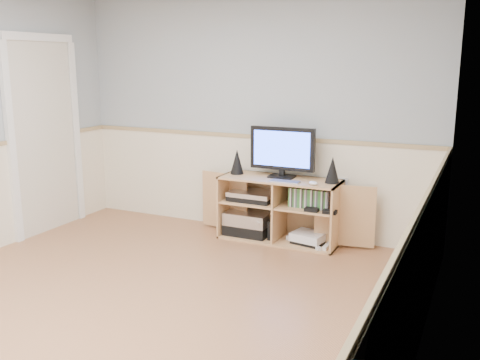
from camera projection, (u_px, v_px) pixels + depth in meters
name	position (u px, v px, depth m)	size (l,w,h in m)	color
room	(123.00, 145.00, 3.78)	(4.04, 4.54, 2.54)	#B77C51
media_cabinet	(281.00, 208.00, 5.48)	(1.90, 0.46, 0.65)	tan
monitor	(282.00, 150.00, 5.34)	(0.67, 0.18, 0.51)	black
speaker_left	(237.00, 162.00, 5.55)	(0.14, 0.14, 0.26)	black
speaker_right	(332.00, 170.00, 5.13)	(0.14, 0.14, 0.26)	black
keyboard	(285.00, 181.00, 5.19)	(0.29, 0.12, 0.01)	silver
mouse	(313.00, 183.00, 5.07)	(0.10, 0.06, 0.04)	white
av_components	(250.00, 216.00, 5.59)	(0.53, 0.34, 0.47)	black
game_consoles	(308.00, 238.00, 5.34)	(0.46, 0.31, 0.11)	white
game_cases	(310.00, 198.00, 5.24)	(0.40, 0.14, 0.19)	#3F8C3F
wall_outlet	(342.00, 184.00, 5.34)	(0.12, 0.03, 0.12)	white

